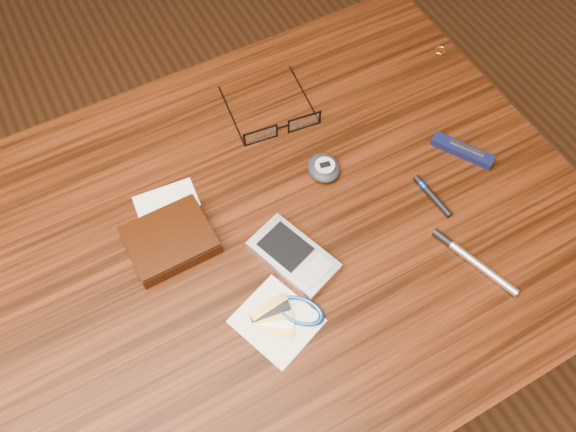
# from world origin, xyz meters

# --- Properties ---
(ground) EXTENTS (3.80, 3.80, 0.00)m
(ground) POSITION_xyz_m (0.00, 0.00, 0.00)
(ground) COLOR #472814
(ground) RESTS_ON ground
(desk) EXTENTS (1.00, 0.70, 0.75)m
(desk) POSITION_xyz_m (0.00, 0.00, 0.65)
(desk) COLOR #3D1909
(desk) RESTS_ON ground
(wallet_and_card) EXTENTS (0.13, 0.15, 0.03)m
(wallet_and_card) POSITION_xyz_m (-0.09, 0.05, 0.76)
(wallet_and_card) COLOR black
(wallet_and_card) RESTS_ON desk
(eyeglasses) EXTENTS (0.15, 0.15, 0.03)m
(eyeglasses) POSITION_xyz_m (0.14, 0.15, 0.76)
(eyeglasses) COLOR black
(eyeglasses) RESTS_ON desk
(gold_ring) EXTENTS (0.02, 0.02, 0.00)m
(gold_ring) POSITION_xyz_m (0.47, 0.17, 0.75)
(gold_ring) COLOR #E4AC60
(gold_ring) RESTS_ON desk
(pda_phone) EXTENTS (0.10, 0.14, 0.02)m
(pda_phone) POSITION_xyz_m (0.05, -0.06, 0.76)
(pda_phone) COLOR #B7B8BC
(pda_phone) RESTS_ON desk
(pedometer) EXTENTS (0.06, 0.06, 0.02)m
(pedometer) POSITION_xyz_m (0.16, 0.05, 0.76)
(pedometer) COLOR black
(pedometer) RESTS_ON desk
(notepad_keys) EXTENTS (0.13, 0.12, 0.01)m
(notepad_keys) POSITION_xyz_m (-0.00, -0.13, 0.75)
(notepad_keys) COLOR white
(notepad_keys) RESTS_ON desk
(pocket_knife) EXTENTS (0.07, 0.10, 0.01)m
(pocket_knife) POSITION_xyz_m (0.37, -0.02, 0.76)
(pocket_knife) COLOR black
(pocket_knife) RESTS_ON desk
(silver_pen) EXTENTS (0.05, 0.13, 0.01)m
(silver_pen) POSITION_xyz_m (0.26, -0.17, 0.76)
(silver_pen) COLOR silver
(silver_pen) RESTS_ON desk
(black_blue_pen) EXTENTS (0.02, 0.08, 0.01)m
(black_blue_pen) POSITION_xyz_m (0.28, -0.07, 0.76)
(black_blue_pen) COLOR black
(black_blue_pen) RESTS_ON desk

